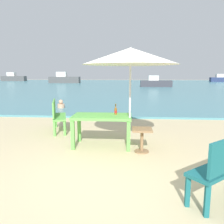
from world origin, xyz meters
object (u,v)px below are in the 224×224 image
Objects in this scene: bench_green_left at (57,114)px; boat_fishing_trawler at (64,79)px; side_table_wood at (142,137)px; swimmer_person at (61,105)px; boat_sailboat at (221,79)px; patio_umbrella at (131,56)px; boat_ferry at (156,83)px; picnic_table_green at (102,120)px; boat_tanker at (13,78)px; beer_bottle_amber at (116,111)px.

boat_fishing_trawler reaches higher than bench_green_left.
swimmer_person is (-3.61, 5.83, -0.11)m from side_table_wood.
boat_sailboat is (20.37, 40.24, 0.10)m from bench_green_left.
swimmer_person is 0.08× the size of boat_fishing_trawler.
patio_umbrella is 3.10m from bench_green_left.
bench_green_left is at bearing -74.45° from swimmer_person.
swimmer_person is 0.11× the size of boat_ferry.
boat_sailboat is (18.85, 41.55, -0.01)m from picnic_table_green.
bench_green_left is at bearing -61.00° from boat_tanker.
bench_green_left is at bearing -74.27° from boat_fishing_trawler.
side_table_wood is at bearing -59.48° from boat_tanker.
beer_bottle_amber reaches higher than picnic_table_green.
boat_ferry is (3.64, 23.43, -0.27)m from beer_bottle_amber.
patio_umbrella reaches higher than boat_sailboat.
swimmer_person is at bearing 121.81° from side_table_wood.
boat_fishing_trawler is at bearing 108.43° from patio_umbrella.
boat_ferry is (3.96, 23.57, -0.06)m from picnic_table_green.
boat_ferry is at bearing 69.89° from swimmer_person.
patio_umbrella is 0.44× the size of boat_tanker.
boat_tanker is (-24.71, 43.14, 0.12)m from picnic_table_green.
beer_bottle_amber is at bearing 140.52° from side_table_wood.
bench_green_left is at bearing -116.85° from boat_sailboat.
bench_green_left is 0.29× the size of boat_sailboat.
boat_ferry reaches higher than beer_bottle_amber.
bench_green_left is at bearing 144.81° from patio_umbrella.
side_table_wood is (0.28, -0.14, -1.76)m from patio_umbrella.
bench_green_left is 3.06× the size of swimmer_person.
boat_tanker is 1.35× the size of boat_ferry.
bench_green_left is at bearing 139.35° from picnic_table_green.
boat_fishing_trawler is (-9.13, 32.42, 0.23)m from bench_green_left.
boat_fishing_trawler is at bearing -33.81° from boat_tanker.
swimmer_person is at bearing -120.81° from boat_sailboat.
bench_green_left is at bearing 147.60° from beer_bottle_amber.
patio_umbrella reaches higher than side_table_wood.
boat_tanker reaches higher than beer_bottle_amber.
beer_bottle_amber is at bearing -32.40° from bench_green_left.
patio_umbrella is 6.86m from swimmer_person.
boat_fishing_trawler reaches higher than beer_bottle_amber.
boat_ferry reaches higher than swimmer_person.
patio_umbrella is at bearing -113.52° from boat_sailboat.
boat_tanker is (-22.04, 37.69, 0.53)m from swimmer_person.
swimmer_person is at bearing 119.40° from beer_bottle_amber.
patio_umbrella reaches higher than beer_bottle_amber.
patio_umbrella reaches higher than boat_ferry.
picnic_table_green is 0.26× the size of boat_fishing_trawler.
boat_ferry is at bearing 81.18° from beer_bottle_amber.
boat_ferry is at bearing -129.63° from boat_sailboat.
boat_ferry is at bearing 80.47° from picnic_table_green.
boat_sailboat is at bearing 50.37° from boat_ferry.
bench_green_left is 22.93m from boat_ferry.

